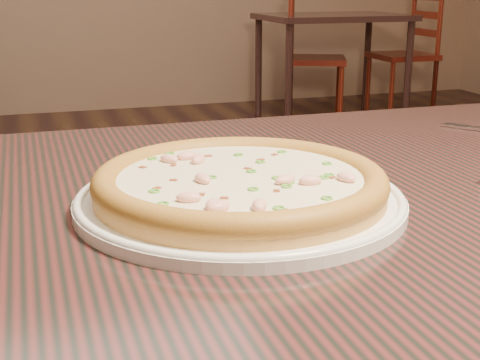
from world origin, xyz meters
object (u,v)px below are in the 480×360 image
object	(u,v)px
chair_c	(308,59)
chair_d	(409,55)
pizza	(240,183)
hero_table	(319,259)
bg_table_right	(333,28)
plate	(240,199)

from	to	relation	value
chair_c	chair_d	size ratio (longest dim) A/B	1.00
pizza	chair_d	bearing A→B (deg)	55.90
hero_table	bg_table_right	size ratio (longest dim) A/B	1.20
pizza	chair_c	bearing A→B (deg)	65.35
bg_table_right	chair_d	size ratio (longest dim) A/B	1.05
plate	chair_c	distance (m)	4.20
pizza	chair_d	size ratio (longest dim) A/B	0.33
plate	bg_table_right	distance (m)	4.21
pizza	bg_table_right	bearing A→B (deg)	63.04
bg_table_right	plate	bearing A→B (deg)	-116.96
pizza	bg_table_right	world-z (taller)	pizza
hero_table	chair_c	distance (m)	4.10
hero_table	bg_table_right	distance (m)	4.11
hero_table	bg_table_right	world-z (taller)	same
bg_table_right	chair_d	world-z (taller)	chair_d
hero_table	chair_c	xyz separation A→B (m)	(1.63, 3.76, -0.21)
bg_table_right	hero_table	bearing A→B (deg)	-115.78
chair_c	plate	bearing A→B (deg)	-114.65
bg_table_right	chair_c	xyz separation A→B (m)	(-0.16, 0.06, -0.22)
chair_d	pizza	bearing A→B (deg)	-124.10
pizza	bg_table_right	xyz separation A→B (m)	(1.91, 3.75, -0.12)
bg_table_right	chair_c	size ratio (longest dim) A/B	1.05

